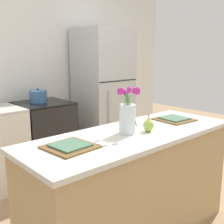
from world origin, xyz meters
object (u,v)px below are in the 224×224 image
at_px(plate_setting_right, 174,119).
at_px(cooking_pot, 38,96).
at_px(flower_vase, 127,116).
at_px(stove_range, 45,138).
at_px(pear_figurine, 148,125).
at_px(refrigerator, 103,94).
at_px(plate_setting_left, 70,146).

relative_size(plate_setting_right, cooking_pot, 1.49).
bearing_deg(flower_vase, cooking_pot, 85.81).
relative_size(stove_range, plate_setting_right, 2.83).
bearing_deg(pear_figurine, refrigerator, 60.18).
bearing_deg(cooking_pot, stove_range, -44.33).
xyz_separation_m(stove_range, plate_setting_right, (0.46, -1.57, 0.45)).
bearing_deg(stove_range, plate_setting_right, -73.60).
bearing_deg(plate_setting_left, plate_setting_right, 0.00).
bearing_deg(plate_setting_right, cooking_pot, 107.31).
distance_m(refrigerator, cooking_pot, 0.99).
xyz_separation_m(refrigerator, flower_vase, (-1.11, -1.59, 0.12)).
distance_m(refrigerator, flower_vase, 1.94).
distance_m(stove_range, plate_setting_left, 1.76).
xyz_separation_m(flower_vase, pear_figurine, (0.16, -0.07, -0.08)).
relative_size(flower_vase, plate_setting_right, 1.13).
bearing_deg(stove_range, plate_setting_left, -112.86).
bearing_deg(stove_range, cooking_pot, 135.67).
relative_size(refrigerator, plate_setting_left, 5.67).
relative_size(refrigerator, flower_vase, 5.00).
distance_m(stove_range, pear_figurine, 1.73).
relative_size(pear_figurine, plate_setting_right, 0.43).
xyz_separation_m(refrigerator, plate_setting_left, (-1.61, -1.57, -0.00)).
bearing_deg(flower_vase, plate_setting_right, 1.38).
bearing_deg(refrigerator, stove_range, -179.96).
bearing_deg(stove_range, pear_figurine, -90.06).
height_order(plate_setting_left, plate_setting_right, same).
xyz_separation_m(flower_vase, plate_setting_right, (0.62, 0.01, -0.13)).
distance_m(refrigerator, plate_setting_right, 1.64).
xyz_separation_m(stove_range, flower_vase, (-0.16, -1.58, 0.58)).
distance_m(pear_figurine, cooking_pot, 1.70).
distance_m(refrigerator, pear_figurine, 1.91).
relative_size(stove_range, flower_vase, 2.50).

